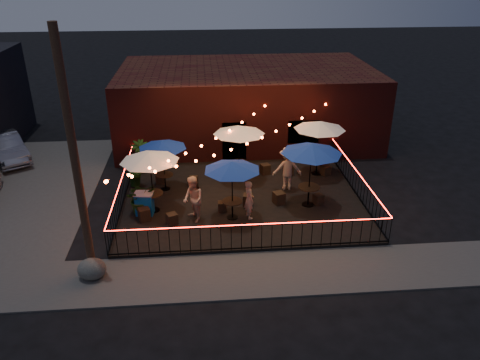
% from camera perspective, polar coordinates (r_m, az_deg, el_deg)
% --- Properties ---
extents(ground, '(110.00, 110.00, 0.00)m').
position_cam_1_polar(ground, '(18.50, 0.73, -5.40)').
color(ground, black).
rests_on(ground, ground).
extents(patio, '(10.00, 8.00, 0.15)m').
position_cam_1_polar(patio, '(20.20, 0.17, -2.32)').
color(patio, black).
rests_on(patio, ground).
extents(sidewalk, '(18.00, 2.50, 0.05)m').
position_cam_1_polar(sidewalk, '(15.80, 1.90, -11.37)').
color(sidewalk, '#464341').
rests_on(sidewalk, ground).
extents(brick_building, '(14.00, 8.00, 4.00)m').
position_cam_1_polar(brick_building, '(26.97, 0.79, 9.36)').
color(brick_building, '#3E1211').
rests_on(brick_building, ground).
extents(utility_pole, '(0.26, 0.26, 8.00)m').
position_cam_1_polar(utility_pole, '(14.79, -19.46, 2.13)').
color(utility_pole, '#3B2218').
rests_on(utility_pole, ground).
extents(fence_front, '(10.00, 0.04, 1.04)m').
position_cam_1_polar(fence_front, '(16.46, 1.43, -6.99)').
color(fence_front, black).
rests_on(fence_front, patio).
extents(fence_left, '(0.04, 8.00, 1.04)m').
position_cam_1_polar(fence_left, '(20.15, -14.14, -1.34)').
color(fence_left, black).
rests_on(fence_left, patio).
extents(fence_right, '(0.04, 8.00, 1.04)m').
position_cam_1_polar(fence_right, '(20.93, 13.94, -0.27)').
color(fence_right, black).
rests_on(fence_right, patio).
extents(festoon_lights, '(10.02, 8.72, 1.32)m').
position_cam_1_polar(festoon_lights, '(18.84, -2.80, 3.72)').
color(festoon_lights, '#FF4617').
rests_on(festoon_lights, ground).
extents(cafe_table_0, '(2.76, 2.76, 2.56)m').
position_cam_1_polar(cafe_table_0, '(18.46, -10.98, 2.70)').
color(cafe_table_0, black).
rests_on(cafe_table_0, patio).
extents(cafe_table_1, '(2.50, 2.50, 2.30)m').
position_cam_1_polar(cafe_table_1, '(20.30, -9.45, 4.24)').
color(cafe_table_1, black).
rests_on(cafe_table_1, patio).
extents(cafe_table_2, '(2.76, 2.76, 2.42)m').
position_cam_1_polar(cafe_table_2, '(17.64, -0.97, 1.62)').
color(cafe_table_2, black).
rests_on(cafe_table_2, patio).
extents(cafe_table_3, '(2.40, 2.40, 2.57)m').
position_cam_1_polar(cafe_table_3, '(21.01, -0.12, 6.04)').
color(cafe_table_3, black).
rests_on(cafe_table_3, patio).
extents(cafe_table_4, '(2.67, 2.67, 2.72)m').
position_cam_1_polar(cafe_table_4, '(18.73, 8.73, 3.69)').
color(cafe_table_4, black).
rests_on(cafe_table_4, patio).
extents(cafe_table_5, '(2.97, 2.97, 2.62)m').
position_cam_1_polar(cafe_table_5, '(21.78, 9.70, 6.50)').
color(cafe_table_5, black).
rests_on(cafe_table_5, patio).
extents(bistro_chair_0, '(0.54, 0.54, 0.50)m').
position_cam_1_polar(bistro_chair_0, '(18.76, -11.60, -4.09)').
color(bistro_chair_0, black).
rests_on(bistro_chair_0, patio).
extents(bistro_chair_1, '(0.50, 0.50, 0.45)m').
position_cam_1_polar(bistro_chair_1, '(18.30, -8.28, -4.71)').
color(bistro_chair_1, black).
rests_on(bistro_chair_1, patio).
extents(bistro_chair_2, '(0.39, 0.39, 0.45)m').
position_cam_1_polar(bistro_chair_2, '(21.67, -9.71, 0.21)').
color(bistro_chair_2, black).
rests_on(bistro_chair_2, patio).
extents(bistro_chair_3, '(0.43, 0.43, 0.45)m').
position_cam_1_polar(bistro_chair_3, '(21.18, -5.71, -0.16)').
color(bistro_chair_3, black).
rests_on(bistro_chair_3, patio).
extents(bistro_chair_4, '(0.34, 0.34, 0.40)m').
position_cam_1_polar(bistro_chair_4, '(19.03, -2.17, -3.25)').
color(bistro_chair_4, black).
rests_on(bistro_chair_4, patio).
extents(bistro_chair_5, '(0.46, 0.46, 0.46)m').
position_cam_1_polar(bistro_chair_5, '(19.48, 0.97, -2.42)').
color(bistro_chair_5, black).
rests_on(bistro_chair_5, patio).
extents(bistro_chair_6, '(0.47, 0.47, 0.45)m').
position_cam_1_polar(bistro_chair_6, '(21.89, -2.47, 0.83)').
color(bistro_chair_6, black).
rests_on(bistro_chair_6, patio).
extents(bistro_chair_7, '(0.51, 0.51, 0.48)m').
position_cam_1_polar(bistro_chair_7, '(22.30, 3.09, 1.34)').
color(bistro_chair_7, black).
rests_on(bistro_chair_7, patio).
extents(bistro_chair_8, '(0.54, 0.54, 0.50)m').
position_cam_1_polar(bistro_chair_8, '(19.64, 4.76, -2.19)').
color(bistro_chair_8, black).
rests_on(bistro_chair_8, patio).
extents(bistro_chair_9, '(0.47, 0.47, 0.42)m').
position_cam_1_polar(bistro_chair_9, '(19.84, 9.52, -2.31)').
color(bistro_chair_9, black).
rests_on(bistro_chair_9, patio).
extents(bistro_chair_10, '(0.45, 0.45, 0.51)m').
position_cam_1_polar(bistro_chair_10, '(22.36, 5.96, 1.36)').
color(bistro_chair_10, black).
rests_on(bistro_chair_10, patio).
extents(bistro_chair_11, '(0.51, 0.51, 0.46)m').
position_cam_1_polar(bistro_chair_11, '(22.54, 10.39, 1.20)').
color(bistro_chair_11, black).
rests_on(bistro_chair_11, patio).
extents(patron_a, '(0.51, 0.65, 1.58)m').
position_cam_1_polar(patron_a, '(18.30, 1.12, -2.40)').
color(patron_a, beige).
rests_on(patron_a, patio).
extents(patron_b, '(1.01, 1.11, 1.85)m').
position_cam_1_polar(patron_b, '(18.11, -5.73, -2.36)').
color(patron_b, tan).
rests_on(patron_b, patio).
extents(patron_c, '(1.31, 0.79, 1.98)m').
position_cam_1_polar(patron_c, '(20.59, 5.79, 1.40)').
color(patron_c, '#D1B48F').
rests_on(patron_c, patio).
extents(potted_shrub_a, '(1.45, 1.35, 1.33)m').
position_cam_1_polar(potted_shrub_a, '(19.11, -11.97, -2.14)').
color(potted_shrub_a, '#0D350E').
rests_on(potted_shrub_a, patio).
extents(potted_shrub_b, '(0.75, 0.61, 1.36)m').
position_cam_1_polar(potted_shrub_b, '(21.41, -12.56, 0.97)').
color(potted_shrub_b, '#173F0D').
rests_on(potted_shrub_b, patio).
extents(potted_shrub_c, '(0.85, 0.85, 1.52)m').
position_cam_1_polar(potted_shrub_c, '(22.87, -12.12, 2.85)').
color(potted_shrub_c, '#133A0B').
rests_on(potted_shrub_c, patio).
extents(cooler, '(0.79, 0.62, 0.95)m').
position_cam_1_polar(cooler, '(19.05, -11.57, -2.80)').
color(cooler, '#0A4BA1').
rests_on(cooler, patio).
extents(boulder, '(1.09, 0.99, 0.71)m').
position_cam_1_polar(boulder, '(16.18, -17.60, -10.30)').
color(boulder, '#42423E').
rests_on(boulder, ground).
extents(car_silver, '(3.42, 4.23, 1.35)m').
position_cam_1_polar(car_silver, '(26.86, -26.60, 3.55)').
color(car_silver, '#9D9EA4').
rests_on(car_silver, ground).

